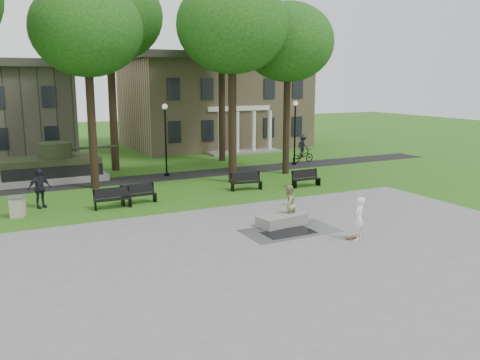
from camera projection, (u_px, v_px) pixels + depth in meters
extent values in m
plane|color=#2D5614|center=(246.00, 222.00, 22.61)|extent=(120.00, 120.00, 0.00)
cube|color=gray|center=(310.00, 256.00, 18.23)|extent=(22.00, 16.00, 0.02)
cube|color=black|center=(161.00, 177.00, 33.11)|extent=(44.00, 2.60, 0.01)
cube|color=#9E8460|center=(214.00, 104.00, 49.02)|extent=(16.00, 11.00, 8.00)
cube|color=#38332D|center=(213.00, 58.00, 48.19)|extent=(17.00, 12.00, 0.60)
cube|color=silver|center=(239.00, 108.00, 44.25)|extent=(6.00, 0.30, 0.40)
cylinder|color=black|center=(92.00, 120.00, 29.03)|extent=(0.48, 0.48, 8.00)
ellipsoid|color=#114410|center=(86.00, 29.00, 28.07)|extent=(6.20, 6.20, 5.27)
cylinder|color=black|center=(232.00, 115.00, 30.79)|extent=(0.50, 0.50, 8.32)
ellipsoid|color=#114410|center=(232.00, 26.00, 29.79)|extent=(6.60, 6.60, 5.61)
cylinder|color=black|center=(287.00, 117.00, 33.72)|extent=(0.46, 0.46, 7.68)
ellipsoid|color=#114410|center=(288.00, 42.00, 32.79)|extent=(6.00, 6.00, 5.10)
cylinder|color=black|center=(113.00, 104.00, 34.83)|extent=(0.54, 0.54, 9.28)
ellipsoid|color=#114410|center=(108.00, 16.00, 33.71)|extent=(7.20, 7.20, 6.12)
cylinder|color=black|center=(222.00, 105.00, 39.09)|extent=(0.50, 0.50, 8.64)
ellipsoid|color=#114410|center=(221.00, 33.00, 38.05)|extent=(6.40, 6.40, 5.44)
cylinder|color=black|center=(166.00, 143.00, 33.17)|extent=(0.12, 0.12, 4.40)
sphere|color=silver|center=(165.00, 107.00, 32.72)|extent=(0.36, 0.36, 0.36)
cylinder|color=black|center=(167.00, 175.00, 33.58)|extent=(0.32, 0.32, 0.16)
cylinder|color=black|center=(295.00, 135.00, 37.60)|extent=(0.12, 0.12, 4.40)
sphere|color=silver|center=(295.00, 103.00, 37.14)|extent=(0.36, 0.36, 0.36)
cylinder|color=black|center=(294.00, 164.00, 38.01)|extent=(0.32, 0.32, 0.16)
cube|color=gray|center=(52.00, 177.00, 31.95)|extent=(6.50, 3.40, 0.40)
cube|color=#2E351C|center=(51.00, 166.00, 31.80)|extent=(5.80, 2.80, 1.10)
cube|color=black|center=(54.00, 172.00, 30.66)|extent=(5.80, 0.35, 0.70)
cube|color=black|center=(49.00, 166.00, 33.03)|extent=(5.80, 0.35, 0.70)
cylinder|color=#2E351C|center=(55.00, 150.00, 31.74)|extent=(2.10, 2.10, 0.90)
cylinder|color=#2E351C|center=(92.00, 147.00, 32.76)|extent=(3.20, 0.18, 0.18)
cube|color=black|center=(289.00, 233.00, 21.01)|extent=(2.20, 1.20, 0.00)
cube|color=gray|center=(282.00, 220.00, 22.10)|extent=(2.32, 1.32, 0.45)
cube|color=brown|center=(354.00, 237.00, 20.28)|extent=(0.80, 0.28, 0.07)
imported|color=white|center=(359.00, 219.00, 19.88)|extent=(0.76, 0.69, 1.74)
imported|color=tan|center=(288.00, 204.00, 22.35)|extent=(0.99, 0.88, 1.69)
imported|color=black|center=(39.00, 188.00, 24.99)|extent=(1.25, 0.88, 1.97)
imported|color=black|center=(303.00, 156.00, 38.96)|extent=(2.03, 0.89, 1.03)
imported|color=#20232B|center=(303.00, 146.00, 38.81)|extent=(0.75, 1.17, 1.72)
cube|color=black|center=(113.00, 199.00, 24.99)|extent=(1.81, 0.51, 0.05)
cube|color=black|center=(111.00, 193.00, 25.12)|extent=(1.80, 0.21, 0.50)
cube|color=black|center=(95.00, 206.00, 24.66)|extent=(0.08, 0.45, 0.45)
cube|color=black|center=(130.00, 202.00, 25.41)|extent=(0.08, 0.45, 0.45)
cube|color=black|center=(139.00, 195.00, 25.97)|extent=(1.82, 0.56, 0.05)
cube|color=black|center=(137.00, 188.00, 26.10)|extent=(1.81, 0.26, 0.50)
cube|color=black|center=(123.00, 201.00, 25.63)|extent=(0.09, 0.45, 0.45)
cube|color=black|center=(155.00, 198.00, 26.39)|extent=(0.09, 0.45, 0.45)
cube|color=black|center=(247.00, 182.00, 29.16)|extent=(1.84, 0.69, 0.05)
cube|color=black|center=(245.00, 177.00, 29.30)|extent=(1.80, 0.39, 0.50)
cube|color=black|center=(233.00, 188.00, 28.83)|extent=(0.12, 0.45, 0.45)
cube|color=black|center=(259.00, 185.00, 29.58)|extent=(0.12, 0.45, 0.45)
cube|color=black|center=(306.00, 179.00, 30.11)|extent=(1.81, 0.47, 0.05)
cube|color=black|center=(304.00, 174.00, 30.25)|extent=(1.80, 0.18, 0.50)
cube|color=black|center=(294.00, 184.00, 29.78)|extent=(0.07, 0.45, 0.45)
cube|color=black|center=(318.00, 182.00, 30.53)|extent=(0.07, 0.45, 0.45)
cube|color=#A79F8A|center=(18.00, 207.00, 23.44)|extent=(0.75, 0.75, 0.90)
cube|color=#4C4C4C|center=(17.00, 197.00, 23.35)|extent=(0.82, 0.82, 0.06)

